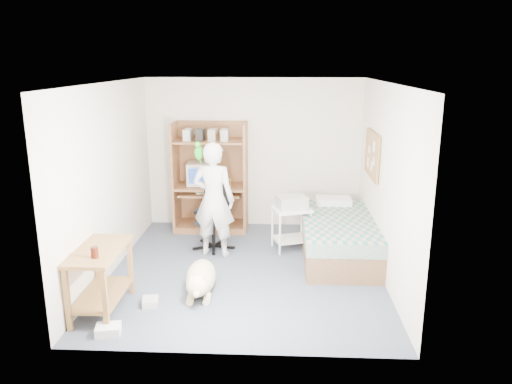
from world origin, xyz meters
The scene contains 21 objects.
floor centered at (0.00, 0.00, 0.00)m, with size 4.00×4.00×0.00m, color #434C5B.
wall_back centered at (0.00, 2.00, 1.25)m, with size 3.60×0.02×2.50m, color white.
wall_right centered at (1.80, 0.00, 1.25)m, with size 0.02×4.00×2.50m, color white.
wall_left centered at (-1.80, 0.00, 1.25)m, with size 0.02×4.00×2.50m, color white.
ceiling centered at (0.00, 0.00, 2.50)m, with size 3.60×4.00×0.02m, color white.
computer_hutch centered at (-0.70, 1.74, 0.82)m, with size 1.20×0.63×1.80m.
bed centered at (1.30, 0.62, 0.29)m, with size 1.02×2.02×0.66m.
side_desk centered at (-1.55, -1.20, 0.49)m, with size 0.50×1.00×0.75m.
corkboard centered at (1.77, 0.90, 1.45)m, with size 0.04×0.94×0.66m.
office_chair centered at (-0.54, 0.86, 0.36)m, with size 0.57×0.57×1.01m.
person centered at (-0.50, 0.56, 0.84)m, with size 0.61×0.40×1.67m, color silver.
parrot centered at (-0.70, 0.57, 1.53)m, with size 0.12×0.22×0.34m.
dog centered at (-0.51, -0.68, 0.19)m, with size 0.41×1.15×0.43m.
printer_cart centered at (0.62, 0.84, 0.43)m, with size 0.65×0.58×0.65m.
printer centered at (0.62, 0.84, 0.74)m, with size 0.42×0.32×0.18m, color #A6A7A2.
crt_monitor centered at (-0.90, 1.75, 0.95)m, with size 0.43×0.45×0.37m.
keyboard centered at (-0.69, 1.58, 0.67)m, with size 0.45×0.16×0.03m, color beige.
pencil_cup centered at (-0.39, 1.65, 0.82)m, with size 0.08×0.08×0.12m, color gold.
drink_glass centered at (-1.50, -1.44, 0.81)m, with size 0.08×0.08×0.12m, color #3E1309.
floor_box_a centered at (-1.32, -1.70, 0.05)m, with size 0.25×0.20×0.10m, color white.
floor_box_b centered at (-1.05, -1.04, 0.04)m, with size 0.18×0.22×0.08m, color #B6B5B0.
Camera 1 is at (0.45, -6.27, 2.77)m, focal length 35.00 mm.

